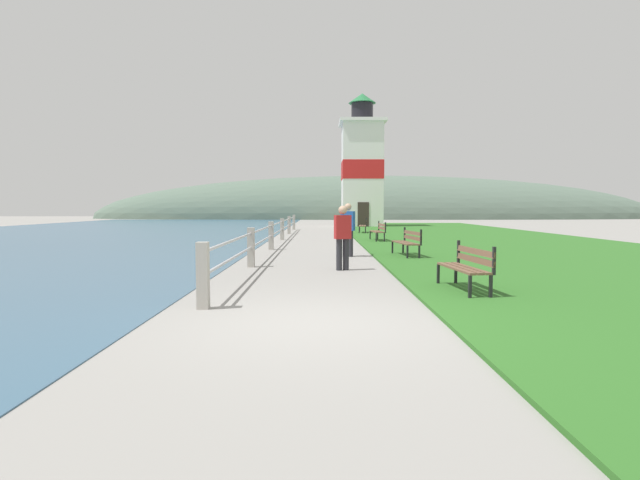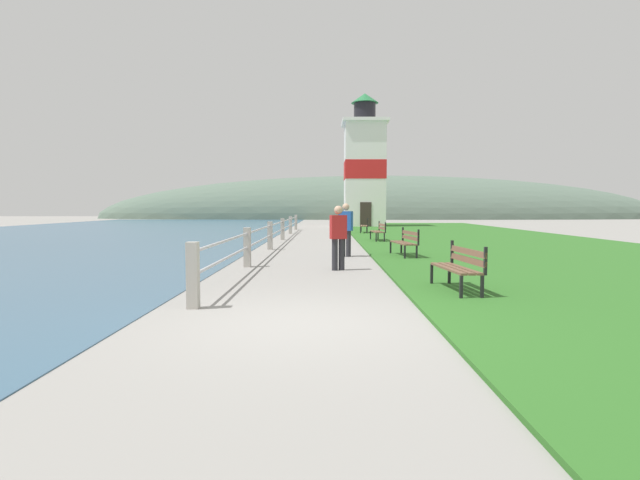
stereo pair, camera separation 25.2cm
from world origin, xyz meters
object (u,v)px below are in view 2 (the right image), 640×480
Objects in this scene: person_strolling at (338,235)px; park_bench_far at (379,230)px; park_bench_by_lighthouse at (365,225)px; person_by_railing at (346,228)px; lighthouse at (364,168)px; park_bench_midway at (406,241)px; park_bench_near at (460,265)px.

park_bench_far is at bearing -26.76° from person_strolling.
park_bench_by_lighthouse is 14.36m from person_by_railing.
park_bench_midway is at bearing -91.41° from lighthouse.
park_bench_by_lighthouse is at bearing -94.00° from lighthouse.
park_bench_by_lighthouse is (-0.08, 21.14, 0.00)m from park_bench_near.
park_bench_near is at bearing 82.77° from park_bench_midway.
person_by_railing is at bearing 72.09° from park_bench_far.
park_bench_near is 13.93m from park_bench_far.
person_by_railing reaches higher than park_bench_near.
person_by_railing reaches higher than park_bench_far.
park_bench_near is 7.16m from person_by_railing.
park_bench_far is at bearing 6.56° from person_by_railing.
park_bench_midway is at bearing -95.92° from park_bench_near.
park_bench_near and park_bench_by_lighthouse have the same top height.
park_bench_midway is 1.01× the size of park_bench_far.
person_strolling reaches higher than park_bench_far.
person_strolling reaches higher than park_bench_by_lighthouse.
park_bench_far is (-0.02, 13.93, 0.00)m from park_bench_near.
park_bench_near is 0.95× the size of park_bench_midway.
park_bench_midway is 1.98m from person_by_railing.
park_bench_midway is 14.50m from park_bench_by_lighthouse.
park_bench_midway is at bearing 96.17° from park_bench_by_lighthouse.
lighthouse is (0.76, 10.89, 4.26)m from park_bench_by_lighthouse.
park_bench_near is 4.04m from person_strolling.
park_bench_by_lighthouse is 0.17× the size of lighthouse.
park_bench_near is at bearing -143.64° from person_by_railing.
park_bench_near is 32.31m from lighthouse.
park_bench_near is 0.16× the size of lighthouse.
person_by_railing is (0.33, 3.52, 0.05)m from person_strolling.
park_bench_far is 18.61m from lighthouse.
park_bench_midway is 25.75m from lighthouse.
lighthouse is 29.05m from person_strolling.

